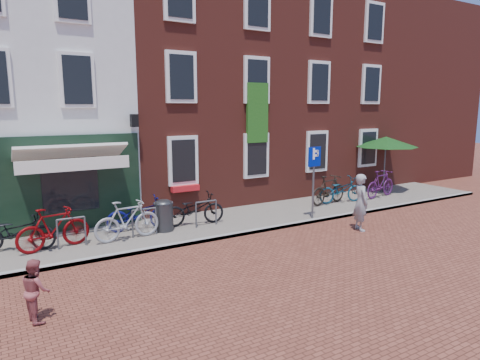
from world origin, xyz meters
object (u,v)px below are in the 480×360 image
bicycle_0 (16,232)px  bicycle_6 (341,190)px  woman (361,202)px  boy (36,290)px  parking_sign (314,170)px  bicycle_1 (54,228)px  bicycle_5 (329,190)px  litter_bin (164,214)px  parasol (386,140)px  bicycle_4 (194,209)px  bicycle_3 (127,220)px  bicycle_2 (139,214)px  bicycle_7 (381,184)px

bicycle_0 → bicycle_6: bearing=-70.1°
woman → boy: bearing=115.3°
parking_sign → bicycle_1: size_ratio=1.28×
bicycle_6 → bicycle_5: bearing=95.3°
bicycle_0 → litter_bin: bearing=-72.7°
bicycle_6 → parasol: bearing=-67.2°
bicycle_1 → woman: bearing=-117.5°
bicycle_0 → bicycle_1: size_ratio=1.03×
parasol → boy: parasol is taller
bicycle_0 → bicycle_4: 5.04m
parking_sign → woman: 1.89m
litter_bin → bicycle_3: size_ratio=0.55×
woman → boy: woman is taller
parking_sign → bicycle_5: bearing=34.7°
litter_bin → bicycle_4: 1.08m
boy → bicycle_2: 5.39m
bicycle_6 → bicycle_7: bicycle_7 is taller
parking_sign → parasol: (5.85, 2.05, 0.64)m
bicycle_4 → bicycle_2: bearing=87.7°
bicycle_3 → bicycle_5: same height
parasol → bicycle_2: parasol is taller
bicycle_1 → bicycle_7: size_ratio=1.00×
parking_sign → woman: (0.57, -1.58, -0.86)m
bicycle_1 → bicycle_6: bearing=-99.2°
bicycle_4 → bicycle_7: bearing=-82.8°
woman → bicycle_5: 3.19m
parasol → bicycle_7: size_ratio=1.45×
bicycle_1 → bicycle_2: bicycle_1 is taller
parasol → bicycle_6: 3.87m
parasol → bicycle_1: bearing=-175.8°
bicycle_2 → woman: bearing=-109.8°
woman → bicycle_0: 9.86m
bicycle_0 → bicycle_6: size_ratio=1.00×
bicycle_3 → bicycle_7: 10.68m
bicycle_7 → bicycle_6: bearing=77.7°
bicycle_5 → bicycle_1: bearing=82.7°
litter_bin → parking_sign: bearing=-13.5°
bicycle_2 → bicycle_1: bearing=111.5°
parking_sign → boy: parking_sign is taller
boy → bicycle_1: 3.79m
boy → bicycle_7: 13.88m
bicycle_6 → litter_bin: bearing=100.5°
bicycle_5 → bicycle_7: bearing=-102.4°
bicycle_7 → parking_sign: bearing=94.9°
bicycle_0 → bicycle_1: 0.93m
woman → bicycle_4: size_ratio=0.92×
bicycle_6 → boy: bearing=119.1°
woman → bicycle_4: bearing=75.1°
woman → parking_sign: bearing=38.6°
parking_sign → bicycle_6: bearing=26.9°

